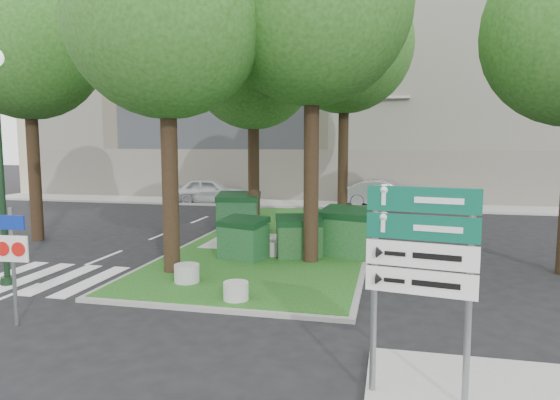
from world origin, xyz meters
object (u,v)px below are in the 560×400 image
(car_white, at_px, (211,191))
(dumpster_a, at_px, (238,212))
(bollard_mid, at_px, (271,248))
(tree_median_mid, at_px, (256,54))
(tree_street_left, at_px, (30,28))
(dumpster_c, at_px, (299,237))
(traffic_sign_pole, at_px, (12,251))
(dumpster_d, at_px, (348,232))
(car_silver, at_px, (383,193))
(bollard_left, at_px, (187,273))
(dumpster_b, at_px, (243,238))
(bollard_right, at_px, (236,291))
(directional_sign, at_px, (421,260))
(tree_median_far, at_px, (347,31))
(litter_bin, at_px, (365,215))

(car_white, bearing_deg, dumpster_a, -156.82)
(dumpster_a, relative_size, bollard_mid, 2.88)
(tree_median_mid, height_order, tree_street_left, tree_street_left)
(dumpster_c, xyz_separation_m, traffic_sign_pole, (-4.47, -6.64, 0.77))
(car_white, bearing_deg, dumpster_d, -147.27)
(bollard_mid, height_order, car_silver, car_silver)
(tree_street_left, xyz_separation_m, bollard_left, (7.73, -4.46, -7.31))
(tree_median_mid, relative_size, dumpster_b, 6.23)
(bollard_right, bearing_deg, car_white, 112.16)
(tree_street_left, height_order, traffic_sign_pole, tree_street_left)
(tree_median_mid, relative_size, dumpster_c, 6.21)
(dumpster_b, height_order, car_white, car_white)
(bollard_mid, bearing_deg, car_white, 117.73)
(bollard_right, bearing_deg, directional_sign, -43.78)
(car_white, relative_size, car_silver, 0.99)
(tree_median_far, relative_size, tree_street_left, 1.08)
(tree_street_left, distance_m, directional_sign, 16.94)
(dumpster_d, bearing_deg, tree_median_mid, 153.74)
(dumpster_c, height_order, bollard_mid, dumpster_c)
(dumpster_d, relative_size, bollard_mid, 3.04)
(bollard_right, distance_m, car_silver, 18.63)
(car_silver, bearing_deg, car_white, 97.51)
(bollard_left, bearing_deg, car_white, 108.49)
(tree_median_far, bearing_deg, bollard_left, -105.86)
(bollard_right, bearing_deg, tree_median_mid, 102.31)
(dumpster_a, height_order, dumpster_b, dumpster_a)
(dumpster_c, bearing_deg, tree_median_mid, 103.94)
(tree_median_mid, distance_m, directional_sign, 14.26)
(bollard_left, xyz_separation_m, traffic_sign_pole, (-2.23, -3.25, 1.17))
(dumpster_a, relative_size, dumpster_d, 0.95)
(dumpster_d, bearing_deg, car_white, 142.33)
(tree_median_far, bearing_deg, dumpster_d, -83.81)
(litter_bin, relative_size, car_white, 0.17)
(litter_bin, distance_m, directional_sign, 15.16)
(dumpster_b, distance_m, bollard_mid, 1.01)
(tree_median_mid, height_order, bollard_left, tree_median_mid)
(bollard_left, distance_m, traffic_sign_pole, 4.11)
(tree_street_left, relative_size, dumpster_d, 5.82)
(bollard_left, height_order, car_white, car_white)
(dumpster_c, bearing_deg, car_silver, 63.47)
(bollard_left, relative_size, car_silver, 0.14)
(tree_median_far, height_order, directional_sign, tree_median_far)
(bollard_mid, bearing_deg, car_silver, 77.20)
(dumpster_b, height_order, directional_sign, directional_sign)
(tree_median_far, xyz_separation_m, bollard_mid, (-1.63, -7.06, -7.98))
(traffic_sign_pole, bearing_deg, litter_bin, 61.91)
(directional_sign, bearing_deg, traffic_sign_pole, 179.08)
(dumpster_a, bearing_deg, dumpster_b, -78.30)
(tree_median_mid, xyz_separation_m, dumpster_a, (-0.74, -0.04, -6.12))
(tree_street_left, xyz_separation_m, dumpster_a, (6.76, 2.96, -6.79))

